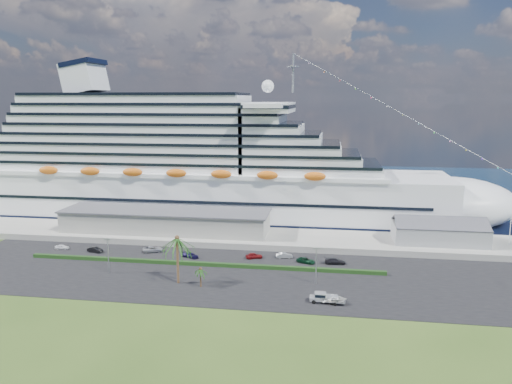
% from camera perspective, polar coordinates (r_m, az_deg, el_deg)
% --- Properties ---
extents(ground, '(420.00, 420.00, 0.00)m').
position_cam_1_polar(ground, '(106.95, -4.30, -11.42)').
color(ground, '#304B19').
rests_on(ground, ground).
extents(asphalt_lot, '(140.00, 38.00, 0.12)m').
position_cam_1_polar(asphalt_lot, '(116.96, -3.08, -9.41)').
color(asphalt_lot, black).
rests_on(asphalt_lot, ground).
extents(wharf, '(240.00, 20.00, 1.80)m').
position_cam_1_polar(wharf, '(143.85, -0.73, -5.19)').
color(wharf, gray).
rests_on(wharf, ground).
extents(water, '(420.00, 160.00, 0.02)m').
position_cam_1_polar(water, '(231.18, 2.91, 0.61)').
color(water, black).
rests_on(water, ground).
extents(cruise_ship, '(191.00, 38.00, 54.00)m').
position_cam_1_polar(cruise_ship, '(168.16, -6.67, 2.54)').
color(cruise_ship, silver).
rests_on(cruise_ship, ground).
extents(terminal_building, '(61.00, 15.00, 6.30)m').
position_cam_1_polar(terminal_building, '(148.82, -10.29, -3.19)').
color(terminal_building, gray).
rests_on(terminal_building, wharf).
extents(port_shed, '(24.00, 12.31, 7.37)m').
position_cam_1_polar(port_shed, '(144.14, 20.18, -4.39)').
color(port_shed, gray).
rests_on(port_shed, wharf).
extents(flagpole, '(1.08, 0.16, 12.00)m').
position_cam_1_polar(flagpole, '(147.99, 27.14, -2.99)').
color(flagpole, silver).
rests_on(flagpole, wharf).
extents(hedge, '(88.00, 1.10, 0.90)m').
position_cam_1_polar(hedge, '(123.15, -6.29, -8.16)').
color(hedge, black).
rests_on(hedge, asphalt_lot).
extents(lamp_post_left, '(1.60, 0.35, 8.27)m').
position_cam_1_polar(lamp_post_left, '(121.25, -16.56, -6.48)').
color(lamp_post_left, gray).
rests_on(lamp_post_left, asphalt_lot).
extents(lamp_post_right, '(1.60, 0.35, 8.27)m').
position_cam_1_polar(lamp_post_right, '(110.19, 6.90, -7.84)').
color(lamp_post_right, gray).
rests_on(lamp_post_right, asphalt_lot).
extents(palm_tall, '(8.82, 8.82, 11.13)m').
position_cam_1_polar(palm_tall, '(110.13, -9.00, -5.80)').
color(palm_tall, '#47301E').
rests_on(palm_tall, ground).
extents(palm_short, '(3.53, 3.53, 4.56)m').
position_cam_1_polar(palm_short, '(108.96, -6.37, -8.97)').
color(palm_short, '#47301E').
rests_on(palm_short, ground).
extents(parked_car_0, '(3.74, 1.67, 1.25)m').
position_cam_1_polar(parked_car_0, '(145.00, -21.29, -5.87)').
color(parked_car_0, white).
rests_on(parked_car_0, asphalt_lot).
extents(parked_car_1, '(4.51, 2.44, 1.41)m').
position_cam_1_polar(parked_car_1, '(139.26, -17.91, -6.29)').
color(parked_car_1, black).
rests_on(parked_car_1, asphalt_lot).
extents(parked_car_2, '(5.85, 4.27, 1.48)m').
position_cam_1_polar(parked_car_2, '(135.65, -11.70, -6.42)').
color(parked_car_2, '#A0A2A9').
rests_on(parked_car_2, asphalt_lot).
extents(parked_car_3, '(4.90, 3.48, 1.32)m').
position_cam_1_polar(parked_car_3, '(129.43, -7.52, -7.16)').
color(parked_car_3, '#16113C').
rests_on(parked_car_3, asphalt_lot).
extents(parked_car_4, '(4.57, 3.21, 1.44)m').
position_cam_1_polar(parked_car_4, '(127.66, -0.23, -7.29)').
color(parked_car_4, maroon).
rests_on(parked_car_4, asphalt_lot).
extents(parked_car_5, '(4.41, 2.36, 1.38)m').
position_cam_1_polar(parked_car_5, '(128.12, 3.26, -7.25)').
color(parked_car_5, '#989B9E').
rests_on(parked_car_5, asphalt_lot).
extents(parked_car_6, '(5.09, 3.80, 1.29)m').
position_cam_1_polar(parked_car_6, '(124.85, 5.73, -7.79)').
color(parked_car_6, black).
rests_on(parked_car_6, asphalt_lot).
extents(parked_car_7, '(5.27, 2.54, 1.48)m').
position_cam_1_polar(parked_car_7, '(125.01, 9.03, -7.80)').
color(parked_car_7, black).
rests_on(parked_car_7, asphalt_lot).
extents(pickup_truck, '(5.62, 2.25, 1.98)m').
position_cam_1_polar(pickup_truck, '(102.19, 7.70, -11.84)').
color(pickup_truck, black).
rests_on(pickup_truck, asphalt_lot).
extents(boat_trailer, '(6.23, 4.30, 1.76)m').
position_cam_1_polar(boat_trailer, '(101.77, 8.79, -11.92)').
color(boat_trailer, gray).
rests_on(boat_trailer, asphalt_lot).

